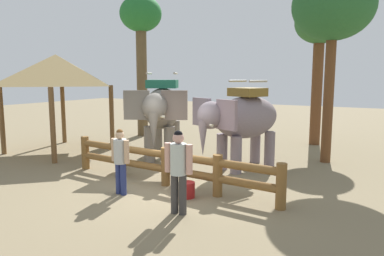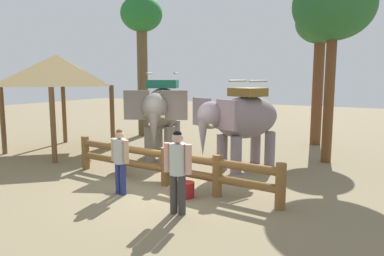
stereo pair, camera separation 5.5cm
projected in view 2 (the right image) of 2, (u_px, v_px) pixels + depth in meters
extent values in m
plane|color=#7C6D50|center=(160.00, 188.00, 9.69)|extent=(60.00, 60.00, 0.00)
cylinder|color=brown|center=(86.00, 153.00, 11.62)|extent=(0.24, 0.24, 1.05)
cylinder|color=brown|center=(122.00, 159.00, 10.73)|extent=(0.24, 0.24, 1.05)
cylinder|color=brown|center=(165.00, 167.00, 9.84)|extent=(0.24, 0.24, 1.05)
cylinder|color=brown|center=(217.00, 176.00, 8.94)|extent=(0.24, 0.24, 1.05)
cylinder|color=brown|center=(281.00, 187.00, 8.05)|extent=(0.24, 0.24, 1.05)
cylinder|color=brown|center=(165.00, 169.00, 9.85)|extent=(6.48, 0.68, 0.20)
cylinder|color=brown|center=(165.00, 155.00, 9.79)|extent=(6.48, 0.68, 0.20)
cylinder|color=slate|center=(170.00, 144.00, 12.48)|extent=(0.38, 0.38, 1.25)
cylinder|color=slate|center=(150.00, 144.00, 12.53)|extent=(0.38, 0.38, 1.25)
cylinder|color=slate|center=(175.00, 136.00, 14.15)|extent=(0.38, 0.38, 1.25)
cylinder|color=slate|center=(158.00, 136.00, 14.20)|extent=(0.38, 0.38, 1.25)
ellipsoid|color=slate|center=(163.00, 108.00, 13.17)|extent=(2.35, 3.09, 1.46)
ellipsoid|color=slate|center=(155.00, 107.00, 11.50)|extent=(1.13, 1.19, 0.89)
cube|color=slate|center=(175.00, 105.00, 11.57)|extent=(0.81, 0.47, 0.94)
cube|color=slate|center=(137.00, 105.00, 11.65)|extent=(0.81, 0.47, 0.94)
cone|color=slate|center=(154.00, 131.00, 11.28)|extent=(0.33, 0.33, 1.15)
cone|color=beige|center=(159.00, 116.00, 11.29)|extent=(0.39, 0.26, 0.16)
cone|color=beige|center=(149.00, 116.00, 11.32)|extent=(0.39, 0.26, 0.16)
cube|color=#1A5D45|center=(163.00, 84.00, 13.05)|extent=(1.37, 1.31, 0.29)
cylinder|color=#A59E8C|center=(176.00, 73.00, 12.96)|extent=(0.43, 0.80, 0.07)
cylinder|color=#A59E8C|center=(149.00, 73.00, 13.03)|extent=(0.43, 0.80, 0.07)
cylinder|color=gray|center=(236.00, 155.00, 11.05)|extent=(0.34, 0.34, 1.15)
cylinder|color=gray|center=(222.00, 152.00, 11.54)|extent=(0.34, 0.34, 1.15)
cylinder|color=gray|center=(270.00, 149.00, 11.98)|extent=(0.34, 0.34, 1.15)
cylinder|color=gray|center=(255.00, 146.00, 12.48)|extent=(0.34, 0.34, 1.15)
ellipsoid|color=gray|center=(247.00, 117.00, 11.61)|extent=(2.06, 2.83, 1.34)
ellipsoid|color=gray|center=(211.00, 115.00, 10.66)|extent=(1.01, 1.08, 0.82)
cube|color=gray|center=(227.00, 115.00, 10.29)|extent=(0.75, 0.40, 0.86)
cube|color=slate|center=(202.00, 112.00, 11.16)|extent=(0.75, 0.40, 0.86)
cone|color=gray|center=(203.00, 138.00, 10.57)|extent=(0.31, 0.31, 1.05)
cone|color=beige|center=(208.00, 124.00, 10.45)|extent=(0.36, 0.22, 0.15)
cone|color=beige|center=(202.00, 123.00, 10.69)|extent=(0.36, 0.22, 0.15)
cube|color=brown|center=(248.00, 92.00, 11.50)|extent=(1.23, 1.17, 0.27)
cylinder|color=#A59E8C|center=(258.00, 81.00, 11.11)|extent=(0.36, 0.74, 0.07)
cylinder|color=#A59E8C|center=(238.00, 81.00, 11.79)|extent=(0.36, 0.74, 0.07)
cylinder|color=#343232|center=(182.00, 195.00, 7.77)|extent=(0.17, 0.17, 0.87)
cylinder|color=#343232|center=(174.00, 194.00, 7.84)|extent=(0.17, 0.17, 0.87)
cylinder|color=#AEB9B4|center=(178.00, 159.00, 7.70)|extent=(0.39, 0.39, 0.67)
cylinder|color=tan|center=(188.00, 159.00, 7.59)|extent=(0.14, 0.14, 0.64)
cylinder|color=tan|center=(167.00, 157.00, 7.80)|extent=(0.14, 0.14, 0.64)
sphere|color=tan|center=(178.00, 138.00, 7.63)|extent=(0.24, 0.24, 0.24)
sphere|color=black|center=(177.00, 135.00, 7.62)|extent=(0.19, 0.19, 0.19)
cylinder|color=navy|center=(123.00, 179.00, 9.07)|extent=(0.15, 0.15, 0.80)
cylinder|color=navy|center=(118.00, 178.00, 9.18)|extent=(0.15, 0.15, 0.80)
cylinder|color=#ADB2B3|center=(120.00, 151.00, 9.03)|extent=(0.36, 0.36, 0.61)
cylinder|color=tan|center=(126.00, 152.00, 8.89)|extent=(0.13, 0.13, 0.58)
cylinder|color=tan|center=(114.00, 150.00, 9.16)|extent=(0.13, 0.13, 0.58)
sphere|color=tan|center=(119.00, 135.00, 8.97)|extent=(0.22, 0.22, 0.22)
sphere|color=#593819|center=(119.00, 132.00, 8.96)|extent=(0.17, 0.17, 0.17)
cylinder|color=brown|center=(112.00, 117.00, 14.75)|extent=(0.18, 0.18, 2.60)
cylinder|color=brown|center=(53.00, 125.00, 12.30)|extent=(0.18, 0.18, 2.60)
cylinder|color=brown|center=(64.00, 114.00, 16.21)|extent=(0.18, 0.18, 2.60)
cylinder|color=brown|center=(3.00, 120.00, 13.76)|extent=(0.18, 0.18, 2.60)
pyramid|color=#9D8352|center=(57.00, 70.00, 13.99)|extent=(3.96, 3.96, 1.19)
cylinder|color=brown|center=(329.00, 97.00, 12.28)|extent=(0.34, 0.34, 4.52)
ellipsoid|color=#245A2B|center=(334.00, 5.00, 11.85)|extent=(2.66, 2.66, 2.26)
cylinder|color=brown|center=(317.00, 91.00, 15.54)|extent=(0.45, 0.45, 4.62)
ellipsoid|color=#2B5F2E|center=(321.00, 22.00, 15.14)|extent=(2.08, 2.08, 1.76)
cylinder|color=brown|center=(143.00, 82.00, 17.98)|extent=(0.52, 0.52, 5.39)
ellipsoid|color=#20682B|center=(141.00, 14.00, 17.52)|extent=(2.03, 2.03, 1.72)
cylinder|color=maroon|center=(187.00, 190.00, 8.90)|extent=(0.39, 0.39, 0.38)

